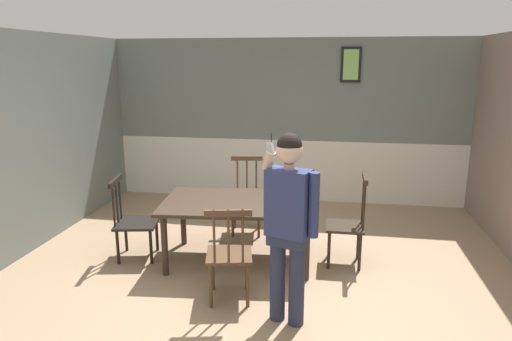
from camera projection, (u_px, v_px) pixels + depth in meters
The scene contains 8 objects.
ground_plane at pixel (255, 283), 4.86m from camera, with size 6.87×6.87×0.00m, color #9E7F60.
room_back_partition at pixel (287, 124), 7.56m from camera, with size 5.87×0.17×2.65m.
dining_table at pixel (239, 207), 5.28m from camera, with size 1.83×1.24×0.73m.
chair_near_window at pixel (349, 223), 5.22m from camera, with size 0.43×0.43×1.06m.
chair_by_doorway at pixel (229, 254), 4.41m from camera, with size 0.52×0.52×0.99m.
chair_at_table_head at pixel (246, 198), 6.22m from camera, with size 0.49×0.49×1.03m.
chair_opposite_corner at pixel (133, 221), 5.41m from camera, with size 0.56×0.56×0.98m.
person_figure at pixel (289, 218), 3.93m from camera, with size 0.52×0.31×1.72m.
Camera 1 is at (0.74, -4.38, 2.31)m, focal length 32.16 mm.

